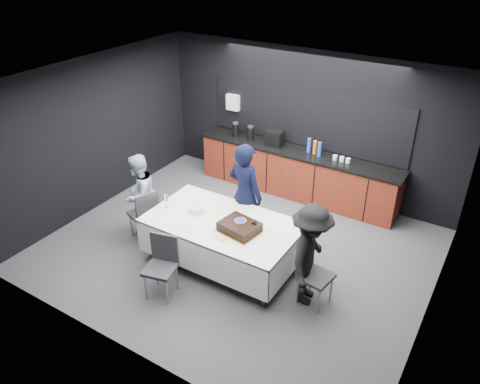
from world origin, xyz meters
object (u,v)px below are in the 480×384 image
object	(u,v)px
champagne_flute	(166,199)
person_right	(310,255)
plate_stack	(197,209)
person_center	(245,194)
cake_assembly	(240,227)
chair_left	(145,212)
party_table	(223,229)
person_left	(139,194)
chair_near	(162,261)
chair_right	(311,269)

from	to	relation	value
champagne_flute	person_right	size ratio (longest dim) A/B	0.15
plate_stack	person_center	bearing A→B (deg)	57.80
cake_assembly	chair_left	distance (m)	1.85
party_table	person_left	distance (m)	1.73
party_table	person_right	bearing A→B (deg)	-2.64
chair_near	chair_right	bearing A→B (deg)	26.54
champagne_flute	chair_near	world-z (taller)	champagne_flute
chair_left	chair_right	size ratio (longest dim) A/B	1.00
party_table	cake_assembly	size ratio (longest dim) A/B	3.58
chair_right	person_right	distance (m)	0.24
champagne_flute	person_center	bearing A→B (deg)	42.06
chair_right	person_left	bearing A→B (deg)	178.21
plate_stack	chair_left	distance (m)	1.03
chair_near	person_center	world-z (taller)	person_center
person_left	chair_left	bearing A→B (deg)	47.01
person_center	cake_assembly	bearing A→B (deg)	124.47
chair_near	person_center	bearing A→B (deg)	79.15
person_left	person_right	distance (m)	3.20
person_right	person_center	bearing A→B (deg)	52.23
cake_assembly	person_right	distance (m)	1.12
cake_assembly	chair_near	xyz separation A→B (m)	(-0.73, -0.91, -0.32)
plate_stack	person_center	distance (m)	0.84
champagne_flute	chair_right	size ratio (longest dim) A/B	0.24
person_right	party_table	bearing A→B (deg)	77.29
plate_stack	champagne_flute	bearing A→B (deg)	-164.17
party_table	person_center	world-z (taller)	person_center
person_left	person_right	size ratio (longest dim) A/B	0.92
champagne_flute	person_left	world-z (taller)	person_left
champagne_flute	cake_assembly	bearing A→B (deg)	1.74
person_center	person_right	size ratio (longest dim) A/B	1.15
champagne_flute	person_left	bearing A→B (deg)	167.22
party_table	chair_right	bearing A→B (deg)	-2.19
chair_right	cake_assembly	bearing A→B (deg)	-178.75
chair_right	person_center	world-z (taller)	person_center
person_center	person_right	distance (m)	1.72
plate_stack	champagne_flute	size ratio (longest dim) A/B	1.09
party_table	plate_stack	bearing A→B (deg)	178.02
champagne_flute	chair_right	bearing A→B (deg)	1.52
cake_assembly	person_left	world-z (taller)	person_left
person_right	plate_stack	bearing A→B (deg)	77.45
chair_left	person_right	distance (m)	2.95
chair_right	person_center	bearing A→B (deg)	153.12
party_table	chair_near	world-z (taller)	chair_near
person_left	person_right	xyz separation A→B (m)	(3.20, -0.11, 0.06)
party_table	cake_assembly	xyz separation A→B (m)	(0.35, -0.08, 0.21)
champagne_flute	chair_right	xyz separation A→B (m)	(2.49, 0.07, -0.40)
party_table	chair_right	world-z (taller)	chair_right
person_right	chair_left	bearing A→B (deg)	81.09
chair_left	chair_right	distance (m)	2.97
person_center	person_left	size ratio (longest dim) A/B	1.24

